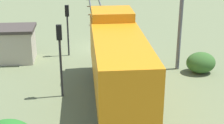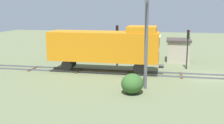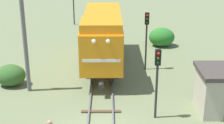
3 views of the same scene
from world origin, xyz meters
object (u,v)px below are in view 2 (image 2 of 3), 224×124
Objects in this scene: catenary_mast at (146,41)px; relay_hut at (178,50)px; traffic_signal_near at (188,42)px; traffic_signal_mid at (117,38)px; locomotive at (105,46)px.

catenary_mast reaches higher than relay_hut.
traffic_signal_mid is (0.20, 7.68, 0.23)m from traffic_signal_near.
catenary_mast is at bearing 155.27° from traffic_signal_near.
traffic_signal_mid is (3.40, -0.59, 0.39)m from locomotive.
locomotive is 3.47m from traffic_signal_mid.
locomotive reaches higher than traffic_signal_near.
traffic_signal_mid is at bearing -9.87° from locomotive.
catenary_mast reaches higher than traffic_signal_mid.
relay_hut is (7.50, -7.48, -1.38)m from locomotive.
catenary_mast reaches higher than traffic_signal_near.
traffic_signal_mid is 8.21m from relay_hut.
traffic_signal_mid is at bearing 120.78° from relay_hut.
catenary_mast is at bearing -138.64° from locomotive.
locomotive is 2.53× the size of traffic_signal_mid.
traffic_signal_mid is 9.34m from catenary_mast.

